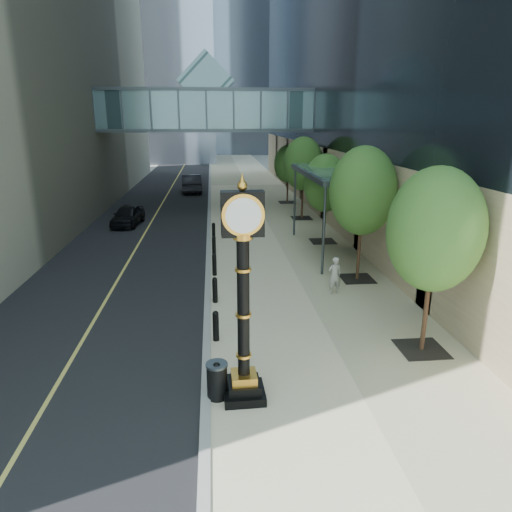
{
  "coord_description": "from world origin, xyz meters",
  "views": [
    {
      "loc": [
        -2.67,
        -9.1,
        6.87
      ],
      "look_at": [
        -1.21,
        6.42,
        2.18
      ],
      "focal_mm": 32.0,
      "sensor_mm": 36.0,
      "label": 1
    }
  ],
  "objects_px": {
    "street_clock": "(243,311)",
    "car_near": "(128,215)",
    "trash_bin": "(217,382)",
    "pedestrian": "(335,275)",
    "car_far": "(191,183)"
  },
  "relations": [
    {
      "from": "trash_bin",
      "to": "car_far",
      "type": "relative_size",
      "value": 0.17
    },
    {
      "from": "trash_bin",
      "to": "car_near",
      "type": "relative_size",
      "value": 0.23
    },
    {
      "from": "street_clock",
      "to": "pedestrian",
      "type": "xyz_separation_m",
      "value": [
        4.14,
        6.91,
        -1.62
      ]
    },
    {
      "from": "street_clock",
      "to": "car_near",
      "type": "relative_size",
      "value": 1.4
    },
    {
      "from": "street_clock",
      "to": "trash_bin",
      "type": "distance_m",
      "value": 2.05
    },
    {
      "from": "trash_bin",
      "to": "car_far",
      "type": "height_order",
      "value": "car_far"
    },
    {
      "from": "pedestrian",
      "to": "car_near",
      "type": "bearing_deg",
      "value": -62.68
    },
    {
      "from": "trash_bin",
      "to": "street_clock",
      "type": "bearing_deg",
      "value": -5.35
    },
    {
      "from": "street_clock",
      "to": "pedestrian",
      "type": "distance_m",
      "value": 8.22
    },
    {
      "from": "car_near",
      "to": "trash_bin",
      "type": "bearing_deg",
      "value": -68.14
    },
    {
      "from": "street_clock",
      "to": "trash_bin",
      "type": "bearing_deg",
      "value": 173.14
    },
    {
      "from": "pedestrian",
      "to": "car_far",
      "type": "distance_m",
      "value": 28.72
    },
    {
      "from": "car_near",
      "to": "pedestrian",
      "type": "bearing_deg",
      "value": -46.09
    },
    {
      "from": "street_clock",
      "to": "car_near",
      "type": "height_order",
      "value": "street_clock"
    },
    {
      "from": "car_far",
      "to": "car_near",
      "type": "bearing_deg",
      "value": 71.66
    }
  ]
}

